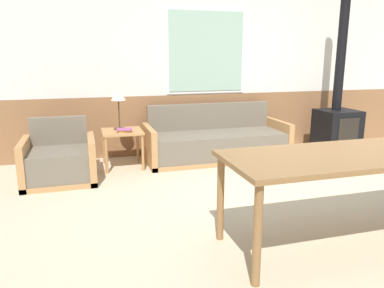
# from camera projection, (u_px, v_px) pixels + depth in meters

# --- Properties ---
(ground_plane) EXTENTS (16.00, 16.00, 0.00)m
(ground_plane) POSITION_uv_depth(u_px,v_px,m) (330.00, 208.00, 3.82)
(ground_plane) COLOR beige
(wall_back) EXTENTS (7.20, 0.09, 2.70)m
(wall_back) POSITION_uv_depth(u_px,v_px,m) (233.00, 66.00, 5.95)
(wall_back) COLOR #8E603D
(wall_back) RESTS_ON ground_plane
(couch) EXTENTS (2.10, 0.82, 0.80)m
(couch) POSITION_uv_depth(u_px,v_px,m) (216.00, 143.00, 5.57)
(couch) COLOR #B27F4C
(couch) RESTS_ON ground_plane
(armchair) EXTENTS (0.85, 0.76, 0.75)m
(armchair) POSITION_uv_depth(u_px,v_px,m) (60.00, 162.00, 4.58)
(armchair) COLOR #B27F4C
(armchair) RESTS_ON ground_plane
(side_table) EXTENTS (0.54, 0.54, 0.52)m
(side_table) POSITION_uv_depth(u_px,v_px,m) (122.00, 136.00, 5.12)
(side_table) COLOR #B27F4C
(side_table) RESTS_ON ground_plane
(table_lamp) EXTENTS (0.20, 0.20, 0.57)m
(table_lamp) POSITION_uv_depth(u_px,v_px,m) (118.00, 97.00, 5.08)
(table_lamp) COLOR #4C3823
(table_lamp) RESTS_ON side_table
(book_stack) EXTENTS (0.22, 0.17, 0.04)m
(book_stack) POSITION_uv_depth(u_px,v_px,m) (125.00, 130.00, 5.00)
(book_stack) COLOR gold
(book_stack) RESTS_ON side_table
(dining_table) EXTENTS (2.20, 0.81, 0.77)m
(dining_table) POSITION_uv_depth(u_px,v_px,m) (359.00, 161.00, 2.97)
(dining_table) COLOR olive
(dining_table) RESTS_ON ground_plane
(wood_stove) EXTENTS (0.60, 0.56, 2.54)m
(wood_stove) POSITION_uv_depth(u_px,v_px,m) (338.00, 115.00, 5.95)
(wood_stove) COLOR black
(wood_stove) RESTS_ON ground_plane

